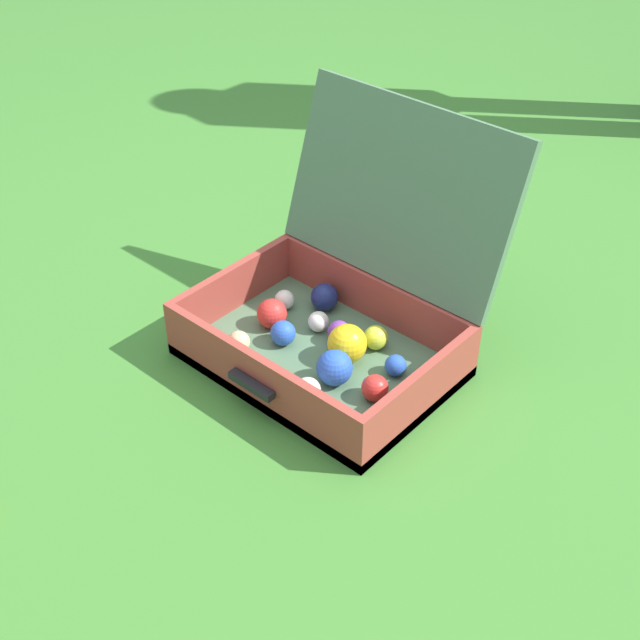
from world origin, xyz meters
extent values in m
plane|color=#3D7A2D|center=(0.00, 0.00, 0.00)|extent=(16.00, 16.00, 0.00)
cube|color=#4C7051|center=(-0.06, 0.01, 0.01)|extent=(0.53, 0.38, 0.03)
cube|color=#9E3D33|center=(-0.32, 0.01, 0.06)|extent=(0.02, 0.38, 0.13)
cube|color=#9E3D33|center=(0.20, 0.01, 0.06)|extent=(0.02, 0.38, 0.13)
cube|color=#9E3D33|center=(-0.06, -0.17, 0.06)|extent=(0.50, 0.02, 0.13)
cube|color=#9E3D33|center=(-0.06, 0.18, 0.06)|extent=(0.50, 0.02, 0.13)
cube|color=#4C7051|center=(-0.06, 0.25, 0.31)|extent=(0.53, 0.14, 0.36)
cube|color=black|center=(-0.06, -0.19, 0.07)|extent=(0.11, 0.02, 0.02)
sphere|color=blue|center=(0.09, 0.06, 0.05)|extent=(0.05, 0.05, 0.05)
sphere|color=purple|center=(-0.06, 0.07, 0.05)|extent=(0.05, 0.05, 0.05)
sphere|color=yellow|center=(-0.01, 0.03, 0.07)|extent=(0.08, 0.08, 0.08)
sphere|color=white|center=(0.01, -0.12, 0.05)|extent=(0.05, 0.05, 0.05)
sphere|color=red|center=(0.11, -0.02, 0.05)|extent=(0.05, 0.05, 0.05)
sphere|color=#CCDB38|center=(0.01, 0.10, 0.05)|extent=(0.05, 0.05, 0.05)
sphere|color=blue|center=(-0.15, -0.02, 0.05)|extent=(0.05, 0.05, 0.05)
sphere|color=red|center=(-0.21, 0.01, 0.06)|extent=(0.07, 0.07, 0.07)
sphere|color=#D1B784|center=(-0.20, -0.10, 0.05)|extent=(0.05, 0.05, 0.05)
sphere|color=white|center=(-0.12, 0.07, 0.05)|extent=(0.05, 0.05, 0.05)
sphere|color=navy|center=(-0.16, 0.13, 0.06)|extent=(0.06, 0.06, 0.06)
sphere|color=white|center=(-0.23, 0.08, 0.05)|extent=(0.04, 0.04, 0.04)
sphere|color=blue|center=(0.02, -0.04, 0.06)|extent=(0.07, 0.07, 0.07)
camera|label=1|loc=(0.87, -1.05, 1.19)|focal=48.79mm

